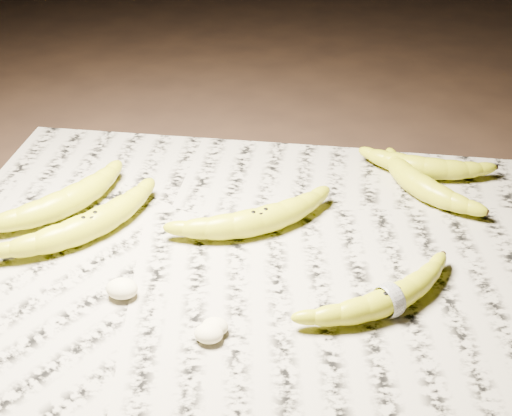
% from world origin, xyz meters
% --- Properties ---
extents(ground, '(3.00, 3.00, 0.00)m').
position_xyz_m(ground, '(0.00, 0.00, 0.00)').
color(ground, black).
rests_on(ground, ground).
extents(newspaper_patch, '(0.90, 0.70, 0.01)m').
position_xyz_m(newspaper_patch, '(-0.04, -0.03, 0.00)').
color(newspaper_patch, '#A8A190').
rests_on(newspaper_patch, ground).
extents(banana_left_a, '(0.17, 0.21, 0.04)m').
position_xyz_m(banana_left_a, '(-0.24, -0.04, 0.03)').
color(banana_left_a, '#C8CD19').
rests_on(banana_left_a, newspaper_patch).
extents(banana_left_b, '(0.16, 0.20, 0.04)m').
position_xyz_m(banana_left_b, '(-0.29, 0.00, 0.03)').
color(banana_left_b, '#C8CD19').
rests_on(banana_left_b, newspaper_patch).
extents(banana_center, '(0.20, 0.17, 0.04)m').
position_xyz_m(banana_center, '(-0.02, 0.01, 0.03)').
color(banana_center, '#C8CD19').
rests_on(banana_center, newspaper_patch).
extents(banana_taped, '(0.18, 0.17, 0.03)m').
position_xyz_m(banana_taped, '(0.15, -0.11, 0.02)').
color(banana_taped, '#C8CD19').
rests_on(banana_taped, newspaper_patch).
extents(banana_upper_a, '(0.17, 0.07, 0.03)m').
position_xyz_m(banana_upper_a, '(0.19, 0.21, 0.02)').
color(banana_upper_a, '#C8CD19').
rests_on(banana_upper_a, newspaper_patch).
extents(banana_upper_b, '(0.16, 0.16, 0.04)m').
position_xyz_m(banana_upper_b, '(0.18, 0.15, 0.03)').
color(banana_upper_b, '#C8CD19').
rests_on(banana_upper_b, newspaper_patch).
extents(measuring_tape, '(0.03, 0.03, 0.04)m').
position_xyz_m(measuring_tape, '(0.15, -0.11, 0.02)').
color(measuring_tape, white).
rests_on(measuring_tape, newspaper_patch).
extents(flesh_chunk_a, '(0.04, 0.03, 0.02)m').
position_xyz_m(flesh_chunk_a, '(-0.16, -0.15, 0.02)').
color(flesh_chunk_a, beige).
rests_on(flesh_chunk_a, newspaper_patch).
extents(flesh_chunk_b, '(0.03, 0.03, 0.02)m').
position_xyz_m(flesh_chunk_b, '(-0.04, -0.20, 0.02)').
color(flesh_chunk_b, beige).
rests_on(flesh_chunk_b, newspaper_patch).
extents(flesh_chunk_c, '(0.03, 0.02, 0.02)m').
position_xyz_m(flesh_chunk_c, '(-0.03, -0.18, 0.02)').
color(flesh_chunk_c, beige).
rests_on(flesh_chunk_c, newspaper_patch).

